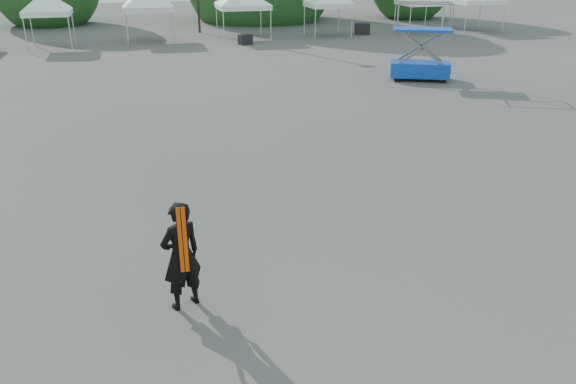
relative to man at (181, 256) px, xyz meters
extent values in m
plane|color=#474442|center=(1.18, 2.18, -0.96)|extent=(120.00, 120.00, 0.00)
cylinder|color=#382314|center=(-6.82, 42.18, 0.18)|extent=(0.36, 0.36, 2.27)
cylinder|color=#382314|center=(10.18, 41.18, 0.44)|extent=(0.36, 0.36, 2.80)
cylinder|color=#382314|center=(23.18, 39.18, 0.09)|extent=(0.36, 0.36, 2.10)
cylinder|color=silver|center=(-6.55, 28.13, 0.04)|extent=(0.06, 0.06, 2.00)
cylinder|color=silver|center=(-4.09, 28.13, 0.04)|extent=(0.06, 0.06, 2.00)
cylinder|color=silver|center=(-6.55, 30.59, 0.04)|extent=(0.06, 0.06, 2.00)
cylinder|color=silver|center=(-4.09, 30.59, 0.04)|extent=(0.06, 0.06, 2.00)
cube|color=white|center=(-5.32, 29.36, 1.12)|extent=(2.65, 2.65, 0.30)
cylinder|color=silver|center=(-0.85, 29.34, 0.04)|extent=(0.06, 0.06, 2.00)
cylinder|color=silver|center=(2.04, 29.34, 0.04)|extent=(0.06, 0.06, 2.00)
cylinder|color=silver|center=(-0.85, 32.24, 0.04)|extent=(0.06, 0.06, 2.00)
cylinder|color=silver|center=(2.04, 32.24, 0.04)|extent=(0.06, 0.06, 2.00)
cube|color=white|center=(0.60, 30.79, 1.12)|extent=(3.10, 3.10, 0.30)
cylinder|color=silver|center=(5.16, 28.89, 0.04)|extent=(0.06, 0.06, 2.00)
cylinder|color=silver|center=(8.27, 28.89, 0.04)|extent=(0.06, 0.06, 2.00)
cylinder|color=silver|center=(5.16, 32.00, 0.04)|extent=(0.06, 0.06, 2.00)
cylinder|color=silver|center=(8.27, 32.00, 0.04)|extent=(0.06, 0.06, 2.00)
cube|color=white|center=(6.71, 30.44, 1.12)|extent=(3.31, 3.31, 0.30)
cylinder|color=silver|center=(11.31, 28.90, 0.04)|extent=(0.06, 0.06, 2.00)
cylinder|color=silver|center=(13.90, 28.90, 0.04)|extent=(0.06, 0.06, 2.00)
cylinder|color=silver|center=(11.31, 31.49, 0.04)|extent=(0.06, 0.06, 2.00)
cylinder|color=silver|center=(13.90, 31.49, 0.04)|extent=(0.06, 0.06, 2.00)
cube|color=white|center=(12.61, 30.19, 1.12)|extent=(2.79, 2.79, 0.30)
cylinder|color=silver|center=(18.15, 28.76, 0.04)|extent=(0.06, 0.06, 2.00)
cylinder|color=silver|center=(20.62, 28.76, 0.04)|extent=(0.06, 0.06, 2.00)
cylinder|color=silver|center=(18.15, 31.23, 0.04)|extent=(0.06, 0.06, 2.00)
cylinder|color=silver|center=(20.62, 31.23, 0.04)|extent=(0.06, 0.06, 2.00)
cube|color=white|center=(19.38, 29.99, 1.12)|extent=(2.68, 2.68, 0.30)
cylinder|color=silver|center=(22.37, 28.60, 0.04)|extent=(0.06, 0.06, 2.00)
cylinder|color=silver|center=(25.48, 28.60, 0.04)|extent=(0.06, 0.06, 2.00)
cylinder|color=silver|center=(22.37, 31.70, 0.04)|extent=(0.06, 0.06, 2.00)
cylinder|color=silver|center=(25.48, 31.70, 0.04)|extent=(0.06, 0.06, 2.00)
cube|color=white|center=(23.93, 30.15, 1.12)|extent=(3.31, 3.31, 0.30)
imported|color=black|center=(0.00, 0.00, 0.00)|extent=(0.82, 0.71, 1.91)
cube|color=#E94104|center=(0.00, -0.19, 0.38)|extent=(0.15, 0.03, 1.14)
cube|color=#0D40B4|center=(12.11, 15.36, -0.46)|extent=(2.95, 2.27, 0.66)
cube|color=#0D40B4|center=(12.11, 15.36, 1.30)|extent=(2.82, 2.18, 0.11)
cylinder|color=black|center=(10.98, 15.25, -0.76)|extent=(0.43, 0.31, 0.40)
cylinder|color=black|center=(12.79, 14.45, -0.76)|extent=(0.43, 0.31, 0.40)
cylinder|color=black|center=(11.43, 16.26, -0.76)|extent=(0.43, 0.31, 0.40)
cylinder|color=black|center=(13.24, 15.46, -0.76)|extent=(0.43, 0.31, 0.40)
cube|color=black|center=(6.34, 27.82, -0.65)|extent=(0.93, 0.83, 0.61)
cube|color=black|center=(15.25, 30.28, -0.56)|extent=(1.18, 1.02, 0.78)
camera|label=1|loc=(-0.35, -8.13, 4.56)|focal=35.00mm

